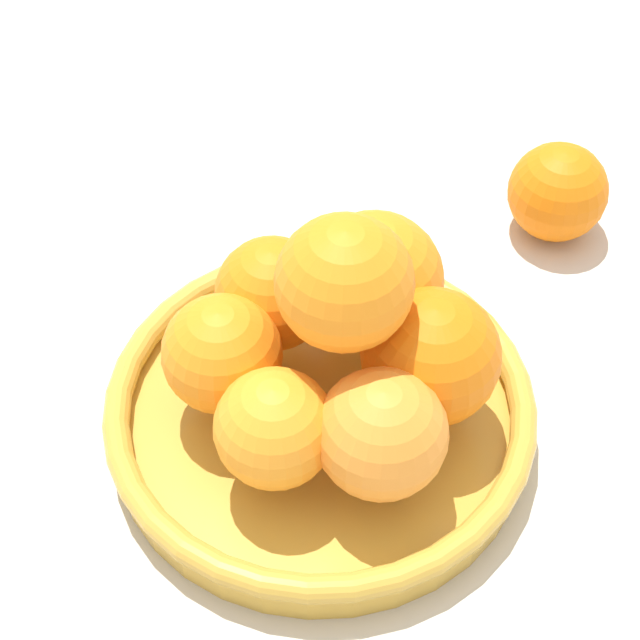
{
  "coord_description": "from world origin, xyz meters",
  "views": [
    {
      "loc": [
        0.02,
        -0.37,
        0.52
      ],
      "look_at": [
        0.0,
        0.0,
        0.1
      ],
      "focal_mm": 60.0,
      "sensor_mm": 36.0,
      "label": 1
    }
  ],
  "objects": [
    {
      "name": "ground_plane",
      "position": [
        0.0,
        0.0,
        0.0
      ],
      "size": [
        4.0,
        4.0,
        0.0
      ],
      "primitive_type": "plane",
      "color": "beige"
    },
    {
      "name": "stray_orange",
      "position": [
        0.15,
        0.18,
        0.03
      ],
      "size": [
        0.07,
        0.07,
        0.07
      ],
      "primitive_type": "sphere",
      "color": "orange",
      "rests_on": "ground_plane"
    },
    {
      "name": "orange_pile",
      "position": [
        0.01,
        0.0,
        0.08
      ],
      "size": [
        0.19,
        0.18,
        0.13
      ],
      "color": "orange",
      "rests_on": "fruit_bowl"
    },
    {
      "name": "fruit_bowl",
      "position": [
        0.0,
        0.0,
        0.02
      ],
      "size": [
        0.25,
        0.25,
        0.03
      ],
      "color": "gold",
      "rests_on": "ground_plane"
    }
  ]
}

